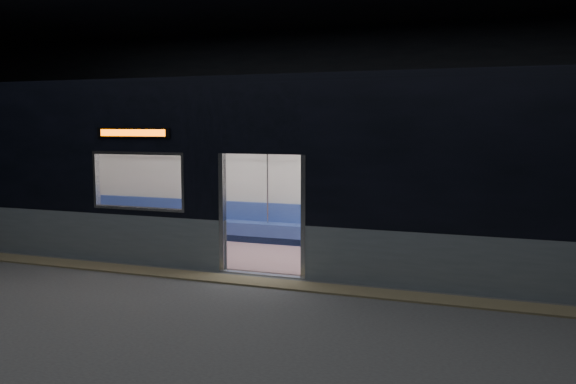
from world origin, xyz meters
The scene contains 7 objects.
station_floor centered at (0.00, 0.00, -0.01)m, with size 24.00×14.00×0.01m, color #47494C.
station_envelope centered at (0.00, 0.00, 3.66)m, with size 24.00×14.00×5.00m.
tactile_strip centered at (0.00, 0.55, 0.01)m, with size 22.80×0.50×0.03m, color #8C7F59.
metro_car centered at (0.00, 2.54, 1.85)m, with size 18.00×3.04×3.35m.
passenger centered at (4.45, 3.55, 0.78)m, with size 0.38×0.64×1.32m.
handbag centered at (4.44, 3.34, 0.66)m, with size 0.26×0.22×0.13m, color black.
transit_map centered at (3.71, 3.85, 1.47)m, with size 0.98×0.03×0.64m, color white.
Camera 1 is at (3.89, -8.26, 2.54)m, focal length 38.00 mm.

